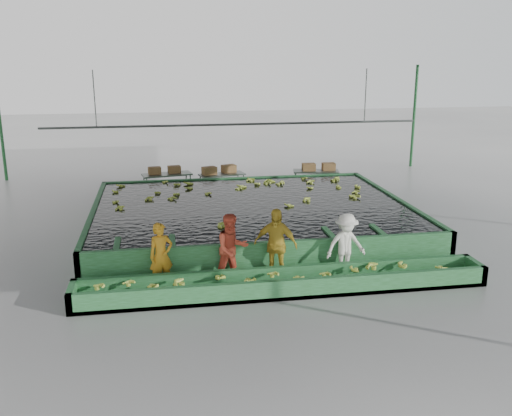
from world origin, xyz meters
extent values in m
plane|color=gray|center=(0.00, 0.00, 0.00)|extent=(80.00, 80.00, 0.00)
cube|color=gray|center=(0.00, 0.00, 5.00)|extent=(20.00, 22.00, 0.04)
cube|color=black|center=(0.00, 1.50, 0.85)|extent=(9.70, 7.70, 0.00)
cylinder|color=#59605B|center=(0.00, 5.00, 3.00)|extent=(0.08, 0.08, 14.00)
cylinder|color=#59605B|center=(-5.00, 5.00, 4.00)|extent=(0.04, 0.04, 2.00)
cylinder|color=#59605B|center=(5.00, 5.00, 4.00)|extent=(0.04, 0.04, 2.00)
imported|color=orange|center=(-2.90, -2.80, 0.82)|extent=(0.70, 0.57, 1.65)
imported|color=#D24A30|center=(-1.17, -2.80, 0.90)|extent=(1.02, 0.89, 1.79)
imported|color=gold|center=(-0.07, -2.80, 0.94)|extent=(1.20, 0.88, 1.88)
imported|color=white|center=(1.77, -2.80, 0.83)|extent=(1.14, 0.74, 1.65)
camera|label=1|loc=(-2.82, -16.01, 5.59)|focal=40.00mm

